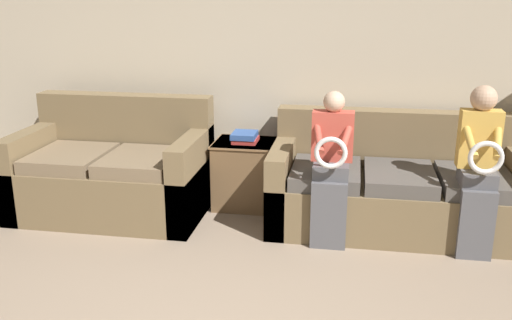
{
  "coord_description": "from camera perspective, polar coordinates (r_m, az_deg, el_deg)",
  "views": [
    {
      "loc": [
        0.64,
        -2.06,
        1.88
      ],
      "look_at": [
        -0.03,
        1.76,
        0.71
      ],
      "focal_mm": 40.0,
      "sensor_mm": 36.0,
      "label": 1
    }
  ],
  "objects": [
    {
      "name": "child_right_seated",
      "position": [
        4.37,
        21.4,
        -0.28
      ],
      "size": [
        0.29,
        0.38,
        1.23
      ],
      "color": "#56565B",
      "rests_on": "ground_plane"
    },
    {
      "name": "couch_main",
      "position": [
        4.78,
        13.9,
        -2.81
      ],
      "size": [
        2.03,
        0.95,
        0.9
      ],
      "color": "brown",
      "rests_on": "ground_plane"
    },
    {
      "name": "couch_side",
      "position": [
        5.07,
        -14.01,
        -1.32
      ],
      "size": [
        1.58,
        0.95,
        0.98
      ],
      "color": "brown",
      "rests_on": "ground_plane"
    },
    {
      "name": "book_stack",
      "position": [
        4.97,
        -1.12,
        2.29
      ],
      "size": [
        0.22,
        0.24,
        0.09
      ],
      "color": "#BC3833",
      "rests_on": "side_shelf"
    },
    {
      "name": "child_left_seated",
      "position": [
        4.29,
        7.54,
        -0.3
      ],
      "size": [
        0.32,
        0.37,
        1.15
      ],
      "color": "#56565B",
      "rests_on": "ground_plane"
    },
    {
      "name": "wall_back",
      "position": [
        5.1,
        2.63,
        9.99
      ],
      "size": [
        6.81,
        0.06,
        2.55
      ],
      "color": "beige",
      "rests_on": "ground_plane"
    },
    {
      "name": "side_shelf",
      "position": [
        5.07,
        -1.14,
        -1.3
      ],
      "size": [
        0.53,
        0.49,
        0.59
      ],
      "color": "brown",
      "rests_on": "ground_plane"
    }
  ]
}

